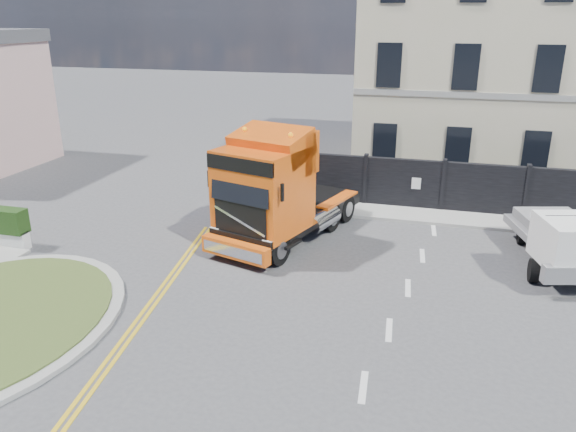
% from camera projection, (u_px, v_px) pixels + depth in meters
% --- Properties ---
extents(ground, '(120.00, 120.00, 0.00)m').
position_uv_depth(ground, '(278.00, 307.00, 14.84)').
color(ground, '#424244').
rests_on(ground, ground).
extents(hoarding_fence, '(18.80, 0.25, 2.00)m').
position_uv_depth(hoarding_fence, '(513.00, 192.00, 21.03)').
color(hoarding_fence, black).
rests_on(hoarding_fence, ground).
extents(georgian_building, '(12.30, 10.30, 12.80)m').
position_uv_depth(georgian_building, '(498.00, 48.00, 26.35)').
color(georgian_building, beige).
rests_on(georgian_building, ground).
extents(pavement_far, '(20.00, 1.60, 0.12)m').
position_uv_depth(pavement_far, '(496.00, 222.00, 20.67)').
color(pavement_far, gray).
rests_on(pavement_far, ground).
extents(truck, '(4.14, 6.81, 3.83)m').
position_uv_depth(truck, '(274.00, 195.00, 18.37)').
color(truck, black).
rests_on(truck, ground).
extents(flatbed_pickup, '(3.06, 5.13, 1.98)m').
position_uv_depth(flatbed_pickup, '(570.00, 243.00, 16.16)').
color(flatbed_pickup, slate).
rests_on(flatbed_pickup, ground).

